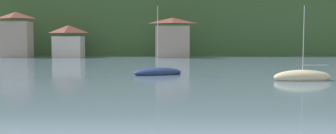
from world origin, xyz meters
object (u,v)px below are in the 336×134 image
sailboat_far_1 (158,72)px  sailboat_far_2 (303,77)px  shore_building_central (173,38)px  shore_building_west (16,35)px  shore_building_westcentral (69,42)px

sailboat_far_1 → sailboat_far_2: (14.68, -5.46, 0.07)m
shore_building_central → sailboat_far_1: shore_building_central is taller
shore_building_west → shore_building_westcentral: 10.41m
shore_building_west → shore_building_westcentral: size_ratio=1.41×
shore_building_westcentral → shore_building_central: size_ratio=0.82×
shore_building_westcentral → shore_building_central: (20.66, -0.62, 0.69)m
shore_building_west → shore_building_central: bearing=-0.6°
sailboat_far_2 → sailboat_far_1: bearing=-23.9°
shore_building_westcentral → sailboat_far_1: sailboat_far_1 is taller
shore_building_central → sailboat_far_1: 34.54m
shore_building_central → sailboat_far_2: (13.17, -39.79, -3.44)m
shore_building_westcentral → sailboat_far_2: 52.77m
shore_building_west → shore_building_westcentral: bearing=1.6°
shore_building_west → sailboat_far_1: shore_building_west is taller
shore_building_westcentral → sailboat_far_2: (33.83, -40.41, -2.75)m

